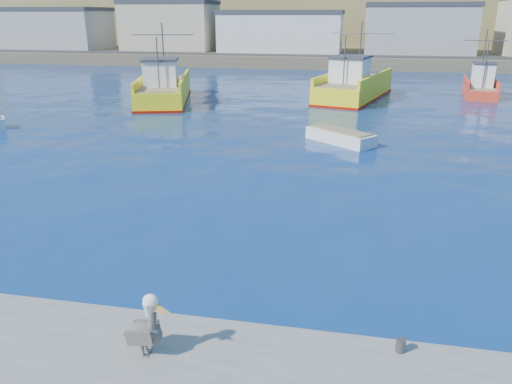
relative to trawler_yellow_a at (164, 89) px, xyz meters
The scene contains 8 objects.
ground 31.81m from the trawler_yellow_a, 62.98° to the right, with size 260.00×260.00×0.00m, color navy.
dock_bollards 35.11m from the trawler_yellow_a, 64.63° to the right, with size 36.20×0.20×0.30m.
far_shore 82.54m from the trawler_yellow_a, 79.87° to the left, with size 200.00×81.00×24.00m.
trawler_yellow_a is the anchor object (origin of this frame).
trawler_yellow_b 16.66m from the trawler_yellow_a, 17.00° to the left, with size 7.13×12.68×6.61m.
boat_orange 28.45m from the trawler_yellow_a, 16.71° to the left, with size 3.59×7.13×5.89m.
skiff_mid 19.45m from the trawler_yellow_a, 37.35° to the right, with size 4.24×3.92×0.93m.
pelican 35.06m from the trawler_yellow_a, 69.43° to the right, with size 1.15×0.48×1.42m.
Camera 1 is at (1.75, -12.49, 7.13)m, focal length 35.00 mm.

